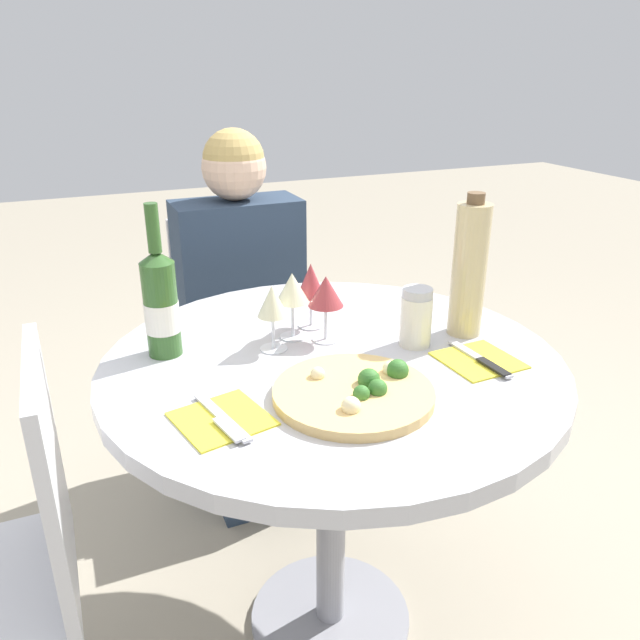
% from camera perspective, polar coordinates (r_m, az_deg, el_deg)
% --- Properties ---
extents(ground_plane, '(12.00, 12.00, 0.00)m').
position_cam_1_polar(ground_plane, '(1.79, 0.93, -25.71)').
color(ground_plane, '#9E937F').
rests_on(ground_plane, ground).
extents(dining_table, '(0.97, 0.97, 0.75)m').
position_cam_1_polar(dining_table, '(1.38, 1.10, -7.80)').
color(dining_table, gray).
rests_on(dining_table, ground_plane).
extents(chair_behind_diner, '(0.37, 0.37, 0.87)m').
position_cam_1_polar(chair_behind_diner, '(2.15, -7.45, -2.77)').
color(chair_behind_diner, silver).
rests_on(chair_behind_diner, ground_plane).
extents(seated_diner, '(0.39, 0.40, 1.16)m').
position_cam_1_polar(seated_diner, '(2.00, -6.53, -1.60)').
color(seated_diner, '#28384C').
rests_on(seated_diner, ground_plane).
extents(chair_empty_side, '(0.37, 0.37, 0.87)m').
position_cam_1_polar(chair_empty_side, '(1.41, -26.64, -20.85)').
color(chair_empty_side, silver).
rests_on(chair_empty_side, ground_plane).
extents(pizza_large, '(0.30, 0.30, 0.05)m').
position_cam_1_polar(pizza_large, '(1.17, 3.34, -6.54)').
color(pizza_large, '#DBB26B').
rests_on(pizza_large, dining_table).
extents(wine_bottle, '(0.07, 0.07, 0.32)m').
position_cam_1_polar(wine_bottle, '(1.34, -14.35, 1.50)').
color(wine_bottle, '#2D5623').
rests_on(wine_bottle, dining_table).
extents(tall_carafe, '(0.08, 0.08, 0.32)m').
position_cam_1_polar(tall_carafe, '(1.42, 13.55, 4.48)').
color(tall_carafe, tan).
rests_on(tall_carafe, dining_table).
extents(sugar_shaker, '(0.07, 0.07, 0.13)m').
position_cam_1_polar(sugar_shaker, '(1.37, 8.78, 0.24)').
color(sugar_shaker, silver).
rests_on(sugar_shaker, dining_table).
extents(wine_glass_front_right, '(0.08, 0.08, 0.15)m').
position_cam_1_polar(wine_glass_front_right, '(1.36, 0.53, 2.52)').
color(wine_glass_front_right, silver).
rests_on(wine_glass_front_right, dining_table).
extents(wine_glass_front_left, '(0.07, 0.07, 0.15)m').
position_cam_1_polar(wine_glass_front_left, '(1.32, -4.39, 1.57)').
color(wine_glass_front_left, silver).
rests_on(wine_glass_front_left, dining_table).
extents(wine_glass_center, '(0.07, 0.07, 0.15)m').
position_cam_1_polar(wine_glass_center, '(1.38, -2.55, 2.81)').
color(wine_glass_center, silver).
rests_on(wine_glass_center, dining_table).
extents(wine_glass_back_right, '(0.07, 0.07, 0.15)m').
position_cam_1_polar(wine_glass_back_right, '(1.44, -0.85, 3.52)').
color(wine_glass_back_right, silver).
rests_on(wine_glass_back_right, dining_table).
extents(place_setting_left, '(0.18, 0.19, 0.01)m').
position_cam_1_polar(place_setting_left, '(1.11, -8.92, -8.95)').
color(place_setting_left, yellow).
rests_on(place_setting_left, dining_table).
extents(place_setting_right, '(0.16, 0.19, 0.01)m').
position_cam_1_polar(place_setting_right, '(1.34, 14.39, -3.59)').
color(place_setting_right, yellow).
rests_on(place_setting_right, dining_table).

